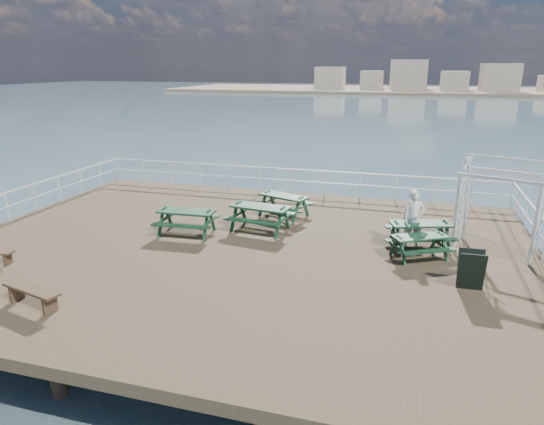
{
  "coord_description": "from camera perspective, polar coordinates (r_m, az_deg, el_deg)",
  "views": [
    {
      "loc": [
        5.01,
        -13.33,
        5.44
      ],
      "look_at": [
        1.0,
        0.28,
        1.1
      ],
      "focal_mm": 32.0,
      "sensor_mm": 36.0,
      "label": 1
    }
  ],
  "objects": [
    {
      "name": "picnic_table_d",
      "position": [
        16.48,
        -1.41,
        -0.0
      ],
      "size": [
        2.19,
        1.86,
        0.97
      ],
      "rotation": [
        0.0,
        0.0,
        -0.13
      ],
      "color": "#153A23",
      "rests_on": "ground"
    },
    {
      "name": "flat_bench_far",
      "position": [
        12.74,
        -26.41,
        -8.43
      ],
      "size": [
        1.7,
        0.77,
        0.47
      ],
      "rotation": [
        0.0,
        0.0,
        -0.24
      ],
      "color": "brown",
      "rests_on": "ground"
    },
    {
      "name": "picnic_table_e",
      "position": [
        14.78,
        16.96,
        -3.3
      ],
      "size": [
        2.03,
        1.91,
        0.78
      ],
      "rotation": [
        0.0,
        0.0,
        0.52
      ],
      "color": "#153A23",
      "rests_on": "ground"
    },
    {
      "name": "picnic_table_a",
      "position": [
        16.39,
        -10.03,
        -0.5
      ],
      "size": [
        1.97,
        1.63,
        0.92
      ],
      "rotation": [
        0.0,
        0.0,
        0.06
      ],
      "color": "#153A23",
      "rests_on": "ground"
    },
    {
      "name": "railing",
      "position": [
        17.31,
        -1.27,
        1.7
      ],
      "size": [
        17.77,
        13.76,
        1.1
      ],
      "color": "silver",
      "rests_on": "ground"
    },
    {
      "name": "sea_backdrop",
      "position": [
        147.71,
        19.9,
        13.72
      ],
      "size": [
        300.0,
        300.0,
        9.2
      ],
      "color": "#466877",
      "rests_on": "ground"
    },
    {
      "name": "sandwich_board",
      "position": [
        13.19,
        22.38,
        -6.33
      ],
      "size": [
        0.64,
        0.49,
        1.04
      ],
      "rotation": [
        0.0,
        0.0,
        0.03
      ],
      "color": "black",
      "rests_on": "ground"
    },
    {
      "name": "trellis_arbor",
      "position": [
        15.91,
        25.14,
        0.2
      ],
      "size": [
        2.6,
        1.94,
        2.89
      ],
      "rotation": [
        0.0,
        0.0,
        -0.34
      ],
      "color": "silver",
      "rests_on": "ground"
    },
    {
      "name": "person",
      "position": [
        15.58,
        16.31,
        -0.67
      ],
      "size": [
        0.71,
        0.53,
        1.79
      ],
      "primitive_type": "imported",
      "rotation": [
        0.0,
        0.0,
        0.16
      ],
      "color": "white",
      "rests_on": "ground"
    },
    {
      "name": "picnic_table_b",
      "position": [
        18.12,
        1.41,
        1.4
      ],
      "size": [
        2.2,
        1.99,
        0.89
      ],
      "rotation": [
        0.0,
        0.0,
        -0.34
      ],
      "color": "#153A23",
      "rests_on": "ground"
    },
    {
      "name": "ground",
      "position": [
        15.3,
        -3.91,
        -4.47
      ],
      "size": [
        18.0,
        14.0,
        0.3
      ],
      "primitive_type": "cube",
      "color": "brown",
      "rests_on": "ground"
    },
    {
      "name": "picnic_table_c",
      "position": [
        15.64,
        17.04,
        -1.91
      ],
      "size": [
        2.21,
        1.98,
        0.89
      ],
      "rotation": [
        0.0,
        0.0,
        0.32
      ],
      "color": "#153A23",
      "rests_on": "ground"
    }
  ]
}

